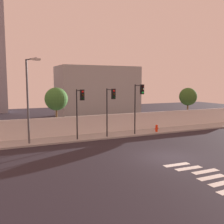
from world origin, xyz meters
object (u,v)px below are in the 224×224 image
Objects in this scene: roadside_tree_midleft at (188,97)px; street_lamp_curbside at (29,94)px; traffic_light_left at (80,103)px; roadside_tree_leftmost at (56,99)px; fire_hydrant at (157,128)px; traffic_light_right at (110,102)px; traffic_light_center at (139,98)px.

street_lamp_curbside is at bearing -170.79° from roadside_tree_midleft.
roadside_tree_leftmost reaches higher than traffic_light_left.
roadside_tree_leftmost is (-1.20, 3.58, 0.18)m from traffic_light_left.
fire_hydrant is (8.34, 0.67, -2.84)m from traffic_light_left.
traffic_light_right is 5.49m from roadside_tree_leftmost.
fire_hydrant is 0.16× the size of roadside_tree_midleft.
traffic_light_center is 1.08× the size of traffic_light_right.
traffic_light_left is 0.92× the size of traffic_light_center.
traffic_light_center reaches higher than roadside_tree_midleft.
traffic_light_left is 5.79m from traffic_light_center.
traffic_light_center is at bearing -27.28° from roadside_tree_leftmost.
street_lamp_curbside reaches higher than roadside_tree_midleft.
traffic_light_left reaches higher than fire_hydrant.
traffic_light_right is at bearing -171.23° from fire_hydrant.
street_lamp_curbside is 1.51× the size of roadside_tree_midleft.
traffic_light_left is at bearing -175.38° from fire_hydrant.
roadside_tree_midleft reaches higher than fire_hydrant.
traffic_light_left is at bearing -71.42° from roadside_tree_leftmost.
traffic_light_left is 0.65× the size of street_lamp_curbside.
street_lamp_curbside is (-4.08, 0.51, 0.85)m from traffic_light_left.
roadside_tree_leftmost is at bearing 163.07° from fire_hydrant.
traffic_light_center is at bearing -158.29° from roadside_tree_midleft.
roadside_tree_midleft is (14.84, 3.58, 0.05)m from traffic_light_left.
street_lamp_curbside is 1.46× the size of roadside_tree_leftmost.
street_lamp_curbside is 19.18m from roadside_tree_midleft.
fire_hydrant is at bearing 0.74° from street_lamp_curbside.
fire_hydrant is at bearing 8.77° from traffic_light_right.
traffic_light_center is at bearing 3.06° from traffic_light_right.
traffic_light_left is at bearing 176.21° from traffic_light_right.
street_lamp_curbside is at bearing -133.17° from roadside_tree_leftmost.
roadside_tree_leftmost reaches higher than roadside_tree_midleft.
fire_hydrant is (12.42, 0.16, -3.69)m from street_lamp_curbside.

